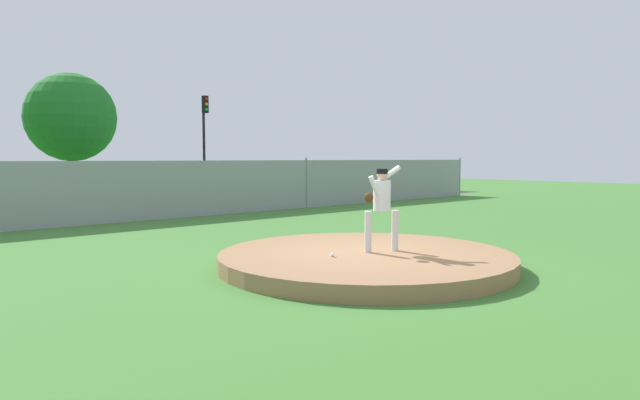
{
  "coord_description": "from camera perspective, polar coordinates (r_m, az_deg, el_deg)",
  "views": [
    {
      "loc": [
        -7.47,
        -6.88,
        2.0
      ],
      "look_at": [
        0.3,
        1.56,
        1.14
      ],
      "focal_mm": 31.25,
      "sensor_mm": 36.0,
      "label": 1
    }
  ],
  "objects": [
    {
      "name": "traffic_light_far",
      "position": [
        30.34,
        -11.73,
        7.2
      ],
      "size": [
        0.28,
        0.46,
        5.28
      ],
      "color": "black",
      "rests_on": "ground_plane"
    },
    {
      "name": "chainlink_fence",
      "position": [
        18.49,
        -18.74,
        0.85
      ],
      "size": [
        36.64,
        0.07,
        2.02
      ],
      "color": "gray",
      "rests_on": "ground_plane"
    },
    {
      "name": "traffic_cone_orange",
      "position": [
        25.02,
        -9.62,
        0.26
      ],
      "size": [
        0.4,
        0.4,
        0.55
      ],
      "color": "orange",
      "rests_on": "asphalt_strip"
    },
    {
      "name": "baseball",
      "position": [
        9.77,
        1.3,
        -5.63
      ],
      "size": [
        0.07,
        0.07,
        0.07
      ],
      "primitive_type": "sphere",
      "color": "white",
      "rests_on": "pitchers_mound"
    },
    {
      "name": "ground_plane",
      "position": [
        15.02,
        -12.43,
        -3.45
      ],
      "size": [
        80.0,
        80.0,
        0.0
      ],
      "primitive_type": "plane",
      "color": "#427A33"
    },
    {
      "name": "pitchers_mound",
      "position": [
        10.32,
        4.68,
        -6.09
      ],
      "size": [
        5.39,
        5.39,
        0.28
      ],
      "primitive_type": "cylinder",
      "color": "#99704C",
      "rests_on": "ground_plane"
    },
    {
      "name": "pitcher_youth",
      "position": [
        10.27,
        6.31,
        -0.07
      ],
      "size": [
        0.82,
        0.34,
        1.59
      ],
      "color": "silver",
      "rests_on": "pitchers_mound"
    },
    {
      "name": "parked_car_teal",
      "position": [
        23.48,
        -18.59,
        1.14
      ],
      "size": [
        1.99,
        4.36,
        1.66
      ],
      "color": "#146066",
      "rests_on": "ground_plane"
    },
    {
      "name": "tree_leaning_west",
      "position": [
        32.81,
        -24.14,
        7.7
      ],
      "size": [
        4.69,
        4.69,
        6.52
      ],
      "color": "#4C331E",
      "rests_on": "ground_plane"
    },
    {
      "name": "asphalt_strip",
      "position": [
        22.73,
        -23.29,
        -1.09
      ],
      "size": [
        44.0,
        7.0,
        0.01
      ],
      "primitive_type": "cube",
      "color": "#2B2B2D",
      "rests_on": "ground_plane"
    }
  ]
}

